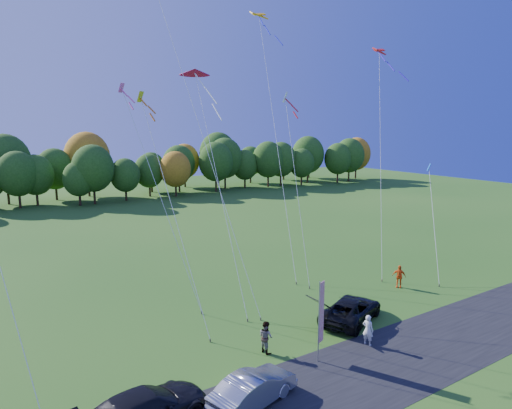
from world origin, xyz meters
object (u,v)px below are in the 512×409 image
black_suv (351,310)px  feather_flag (321,312)px  silver_sedan (253,389)px  person_east (399,276)px

black_suv → feather_flag: 5.78m
silver_sedan → feather_flag: (5.00, 1.34, 1.93)m
silver_sedan → feather_flag: size_ratio=1.02×
black_suv → person_east: 7.68m
person_east → feather_flag: feather_flag is taller
black_suv → person_east: bearing=-94.6°
black_suv → person_east: (7.31, 2.36, 0.13)m
person_east → silver_sedan: bearing=-103.7°
black_suv → person_east: person_east is taller
black_suv → feather_flag: bearing=95.7°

